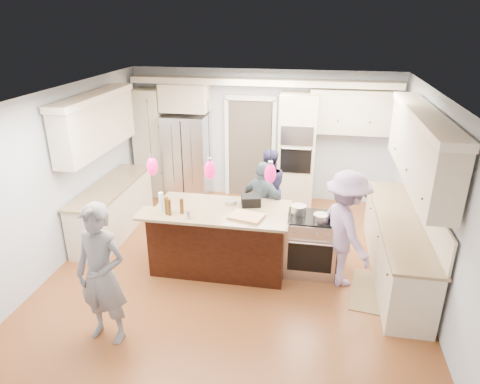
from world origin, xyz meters
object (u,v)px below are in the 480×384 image
object	(u,v)px
island_range	(312,244)
person_bar_end	(102,275)
refrigerator	(187,157)
person_far_left	(268,189)
kitchen_island	(221,237)

from	to	relation	value
island_range	person_bar_end	distance (m)	3.13
refrigerator	island_range	distance (m)	3.71
person_far_left	refrigerator	bearing A→B (deg)	-48.31
island_range	kitchen_island	bearing A→B (deg)	-176.93
person_bar_end	person_far_left	xyz separation A→B (m)	(1.55, 3.34, -0.14)
island_range	person_bar_end	world-z (taller)	person_bar_end
person_bar_end	person_far_left	world-z (taller)	person_bar_end
refrigerator	person_bar_end	world-z (taller)	refrigerator
refrigerator	island_range	size ratio (longest dim) A/B	1.96
kitchen_island	person_bar_end	size ratio (longest dim) A/B	1.18
refrigerator	person_far_left	bearing A→B (deg)	-30.74
island_range	person_far_left	distance (m)	1.66
person_bar_end	person_far_left	bearing A→B (deg)	73.52
refrigerator	person_bar_end	distance (m)	4.45
person_bar_end	kitchen_island	bearing A→B (deg)	70.30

